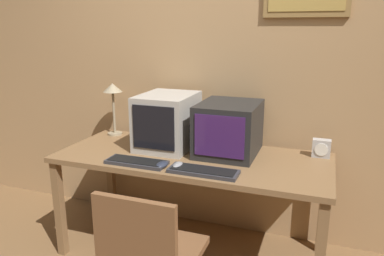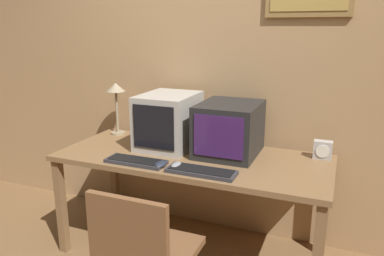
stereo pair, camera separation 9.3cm
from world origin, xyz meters
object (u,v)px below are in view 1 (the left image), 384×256
object	(u,v)px
monitor_right	(229,128)
keyboard_side	(203,171)
keyboard_main	(137,162)
mouse_near_keyboard	(177,166)
desk_clock	(321,148)
mouse_far_corner	(162,165)
monitor_left	(167,121)
desk_lamp	(113,95)

from	to	relation	value
monitor_right	keyboard_side	distance (m)	0.45
keyboard_main	keyboard_side	bearing A→B (deg)	-0.55
monitor_right	mouse_near_keyboard	distance (m)	0.48
mouse_near_keyboard	desk_clock	bearing A→B (deg)	32.55
keyboard_main	mouse_far_corner	xyz separation A→B (m)	(0.18, -0.00, 0.01)
monitor_right	monitor_left	bearing A→B (deg)	-177.75
monitor_right	desk_lamp	size ratio (longest dim) A/B	1.14
monitor_left	mouse_near_keyboard	bearing A→B (deg)	-58.72
mouse_far_corner	monitor_left	bearing A→B (deg)	108.59
monitor_left	desk_clock	bearing A→B (deg)	8.08
mouse_far_corner	keyboard_side	bearing A→B (deg)	-0.11
monitor_left	mouse_far_corner	size ratio (longest dim) A/B	4.10
keyboard_side	desk_clock	world-z (taller)	desk_clock
mouse_near_keyboard	desk_clock	world-z (taller)	desk_clock
monitor_right	keyboard_side	size ratio (longest dim) A/B	1.14
monitor_right	keyboard_main	world-z (taller)	monitor_right
keyboard_main	desk_lamp	distance (m)	0.80
monitor_right	desk_lamp	distance (m)	1.01
desk_clock	desk_lamp	distance (m)	1.63
keyboard_side	mouse_near_keyboard	distance (m)	0.18
keyboard_main	mouse_far_corner	world-z (taller)	mouse_far_corner
desk_lamp	monitor_right	bearing A→B (deg)	-7.75
mouse_near_keyboard	desk_lamp	distance (m)	0.99
monitor_left	mouse_far_corner	distance (m)	0.46
desk_clock	desk_lamp	world-z (taller)	desk_lamp
keyboard_side	desk_lamp	world-z (taller)	desk_lamp
monitor_left	desk_clock	distance (m)	1.08
monitor_left	keyboard_main	xyz separation A→B (m)	(-0.05, -0.40, -0.18)
monitor_left	keyboard_side	size ratio (longest dim) A/B	1.11
mouse_near_keyboard	keyboard_main	bearing A→B (deg)	-176.73
mouse_far_corner	desk_clock	bearing A→B (deg)	30.68
mouse_far_corner	desk_lamp	size ratio (longest dim) A/B	0.27
monitor_right	keyboard_side	bearing A→B (deg)	-95.96
keyboard_main	mouse_far_corner	distance (m)	0.18
monitor_right	mouse_near_keyboard	bearing A→B (deg)	-119.00
keyboard_main	mouse_near_keyboard	bearing A→B (deg)	3.27
desk_clock	desk_lamp	xyz separation A→B (m)	(-1.60, 0.00, 0.27)
monitor_left	keyboard_side	bearing A→B (deg)	-44.47
monitor_left	keyboard_main	world-z (taller)	monitor_left
mouse_near_keyboard	mouse_far_corner	world-z (taller)	mouse_near_keyboard
desk_clock	keyboard_side	bearing A→B (deg)	-139.91
monitor_left	keyboard_main	bearing A→B (deg)	-96.68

